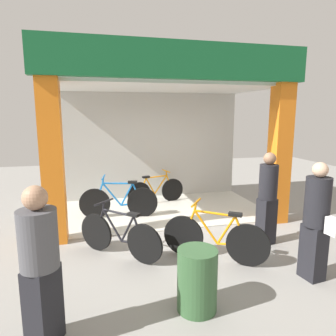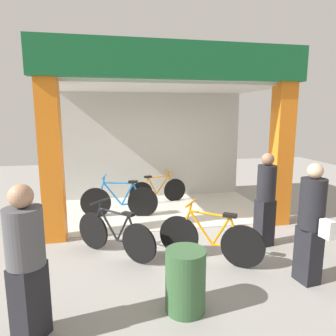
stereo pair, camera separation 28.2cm
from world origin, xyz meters
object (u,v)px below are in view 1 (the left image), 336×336
Objects in this scene: pedestrian_3 at (316,221)px; bicycle_parked_1 at (215,238)px; bicycle_inside_1 at (156,191)px; bicycle_parked_0 at (119,236)px; trash_bin at (197,280)px; pedestrian_1 at (40,264)px; pedestrian_2 at (267,198)px; bicycle_inside_0 at (119,201)px.

bicycle_parked_1 is at bearing 143.39° from pedestrian_3.
bicycle_parked_0 is (-1.18, -2.79, 0.02)m from bicycle_inside_1.
bicycle_parked_1 is 1.88× the size of trash_bin.
pedestrian_1 is (-2.35, -1.25, 0.49)m from bicycle_parked_1.
pedestrian_1 is 3.86m from pedestrian_2.
trash_bin is (0.76, -1.60, 0.02)m from bicycle_parked_0.
pedestrian_2 is (2.59, -0.10, 0.48)m from bicycle_parked_0.
bicycle_inside_1 reaches higher than trash_bin.
bicycle_parked_0 is 2.63m from pedestrian_2.
trash_bin is at bearing 4.89° from pedestrian_1.
pedestrian_3 reaches higher than bicycle_inside_1.
pedestrian_3 is (1.13, -0.84, 0.48)m from bicycle_parked_1.
pedestrian_1 is 1.00× the size of pedestrian_2.
bicycle_parked_1 is (0.26, -3.28, 0.03)m from bicycle_inside_1.
bicycle_inside_1 is 3.03m from bicycle_parked_0.
trash_bin is at bearing -80.13° from bicycle_inside_0.
bicycle_inside_0 is at bearing 126.85° from pedestrian_3.
pedestrian_2 is (2.43, -1.99, 0.46)m from bicycle_inside_0.
pedestrian_2 is 1.23m from pedestrian_3.
pedestrian_3 is (2.42, -3.22, 0.48)m from bicycle_inside_0.
bicycle_inside_1 is 0.91× the size of pedestrian_3.
bicycle_inside_0 reaches higher than bicycle_parked_1.
pedestrian_3 is (1.39, -4.12, 0.52)m from bicycle_inside_1.
bicycle_parked_1 is at bearing -160.84° from pedestrian_2.
pedestrian_1 is (-2.09, -4.53, 0.52)m from bicycle_inside_1.
pedestrian_2 is at bearing -64.00° from bicycle_inside_1.
bicycle_inside_1 is at bearing 67.01° from bicycle_parked_0.
pedestrian_2 is at bearing 25.24° from pedestrian_1.
bicycle_parked_0 is 2.94m from pedestrian_3.
bicycle_inside_1 is at bearing 41.05° from bicycle_inside_0.
bicycle_inside_1 is at bearing 65.27° from pedestrian_1.
pedestrian_3 is 1.89m from trash_bin.
bicycle_inside_1 is (1.03, 0.89, -0.04)m from bicycle_inside_0.
bicycle_parked_0 is at bearing 115.55° from trash_bin.
pedestrian_3 is at bearing -90.67° from pedestrian_2.
bicycle_parked_0 is 0.85× the size of bicycle_parked_1.
trash_bin is (1.67, 0.14, -0.48)m from pedestrian_1.
bicycle_inside_1 is 2.01× the size of trash_bin.
pedestrian_1 is 3.50m from pedestrian_3.
bicycle_parked_1 is 1.30m from trash_bin.
bicycle_parked_0 is 0.73× the size of pedestrian_1.
bicycle_parked_1 reaches higher than trash_bin.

